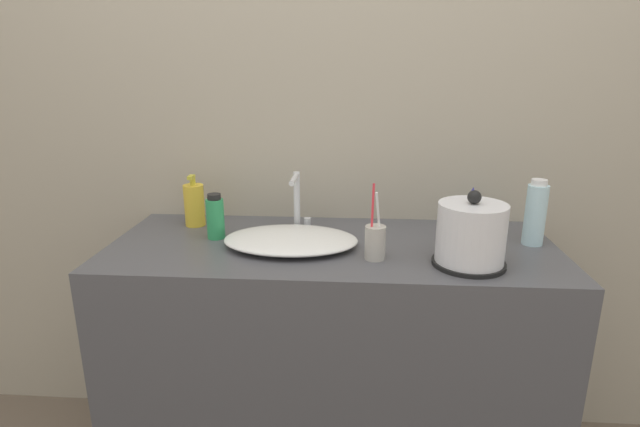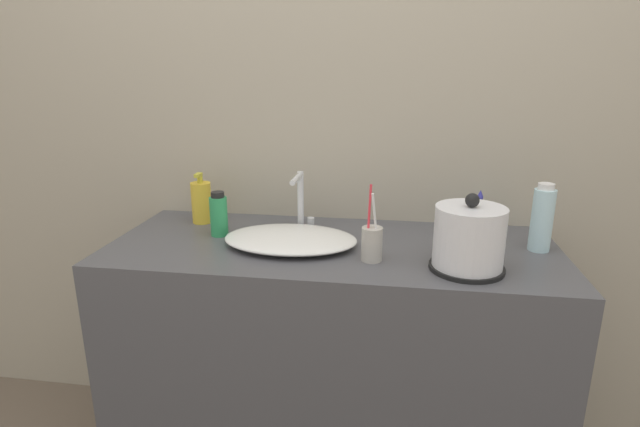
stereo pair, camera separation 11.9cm
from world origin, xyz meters
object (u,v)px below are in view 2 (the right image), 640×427
Objects in this scene: electric_kettle at (469,241)px; toothbrush_cup at (372,243)px; hand_cream_bottle at (219,215)px; shampoo_bottle at (542,219)px; mouthwash_bottle at (478,215)px; faucet at (301,198)px; lotion_bottle at (201,202)px.

toothbrush_cup is at bearing 173.89° from electric_kettle.
electric_kettle is 0.79m from hand_cream_bottle.
shampoo_bottle is at bearing 38.76° from electric_kettle.
hand_cream_bottle is at bearing 167.11° from electric_kettle.
hand_cream_bottle reaches higher than mouthwash_bottle.
faucet is at bearing 20.02° from hand_cream_bottle.
hand_cream_bottle is (-1.01, -0.01, -0.03)m from shampoo_bottle.
toothbrush_cup is 0.53m from shampoo_bottle.
mouthwash_bottle is at bearing 77.33° from electric_kettle.
electric_kettle reaches higher than faucet.
faucet is at bearing 173.85° from shampoo_bottle.
lotion_bottle is at bearing -176.87° from mouthwash_bottle.
toothbrush_cup reaches higher than lotion_bottle.
lotion_bottle is 1.28× the size of mouthwash_bottle.
faucet is 0.37m from lotion_bottle.
faucet is 0.96× the size of shampoo_bottle.
faucet is 0.60m from mouthwash_bottle.
lotion_bottle is at bearing 155.96° from toothbrush_cup.
shampoo_bottle is (0.75, -0.08, -0.01)m from faucet.
toothbrush_cup is at bearing -16.26° from hand_cream_bottle.
electric_kettle is at bearing -141.24° from shampoo_bottle.
mouthwash_bottle is (0.34, 0.33, 0.00)m from toothbrush_cup.
hand_cream_bottle is (0.11, -0.13, -0.00)m from lotion_bottle.
shampoo_bottle is at bearing -46.96° from mouthwash_bottle.
shampoo_bottle reaches higher than faucet.
toothbrush_cup is at bearing -43.90° from faucet.
lotion_bottle reaches higher than mouthwash_bottle.
mouthwash_bottle is at bearing 11.93° from hand_cream_bottle.
shampoo_bottle is 1.47× the size of mouthwash_bottle.
faucet is 1.35× the size of hand_cream_bottle.
faucet reaches higher than lotion_bottle.
mouthwash_bottle is 0.96× the size of hand_cream_bottle.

